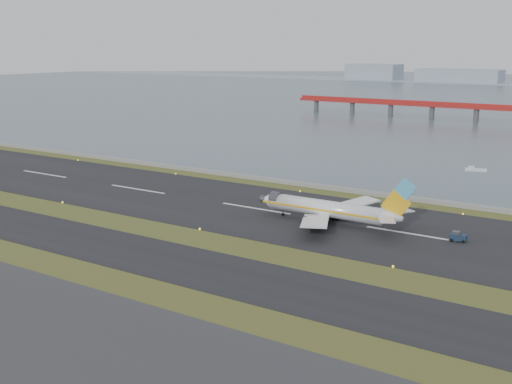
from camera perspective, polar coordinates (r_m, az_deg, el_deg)
ground at (r=136.91m, az=-6.96°, el=-4.11°), size 1000.00×1000.00×0.00m
taxiway_strip at (r=128.43m, az=-10.43°, el=-5.37°), size 1000.00×18.00×0.10m
runway_strip at (r=160.04m, az=-0.04°, el=-1.49°), size 1000.00×45.00×0.10m
seawall at (r=185.07m, az=5.07°, el=0.59°), size 1000.00×2.50×1.00m
airliner at (r=146.61m, az=6.62°, el=-1.55°), size 38.52×32.89×12.80m
pushback_tug at (r=139.85m, az=17.50°, el=-3.81°), size 3.65×2.47×2.17m
workboat_near at (r=219.80m, az=18.90°, el=1.91°), size 7.12×3.74×1.65m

